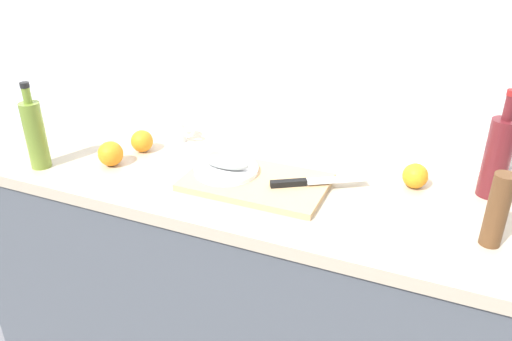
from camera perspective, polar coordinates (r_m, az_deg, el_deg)
The scene contains 13 objects.
back_wall at distance 1.74m, azimuth 4.34°, elevation 13.98°, with size 3.20×0.05×2.50m, color white.
kitchen_counter at distance 1.83m, azimuth 0.01°, elevation -13.54°, with size 2.00×0.60×0.90m.
cutting_board at distance 1.54m, azimuth -0.00°, elevation -1.33°, with size 0.43×0.26×0.02m, color tan.
white_plate at distance 1.58m, azimuth -3.40°, elevation 0.09°, with size 0.20×0.20×0.01m, color white.
fish_fillet at distance 1.56m, azimuth -3.42°, elevation 0.92°, with size 0.15×0.06×0.04m, color #999E99.
chef_knife at distance 1.51m, azimuth 5.70°, elevation -1.31°, with size 0.26×0.17×0.02m.
olive_oil_bottle at distance 1.76m, azimuth -23.85°, elevation 3.86°, with size 0.06×0.06×0.29m.
wine_bottle at distance 1.59m, azimuth 25.79°, elevation 1.49°, with size 0.07×0.07×0.32m.
coffee_mug_0 at distance 1.86m, azimuth -8.96°, elevation 4.63°, with size 0.11×0.07×0.09m.
orange_0 at distance 1.79m, azimuth -12.85°, elevation 3.29°, with size 0.08×0.08×0.08m, color orange.
orange_1 at distance 1.72m, azimuth -16.22°, elevation 1.85°, with size 0.08×0.08×0.08m, color orange.
orange_2 at distance 1.59m, azimuth 17.67°, elevation -0.58°, with size 0.08×0.08×0.08m, color orange.
pepper_mill at distance 1.36m, azimuth 25.77°, elevation -4.11°, with size 0.05×0.05×0.20m, color brown.
Camera 1 is at (0.54, -1.28, 1.64)m, focal length 35.14 mm.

